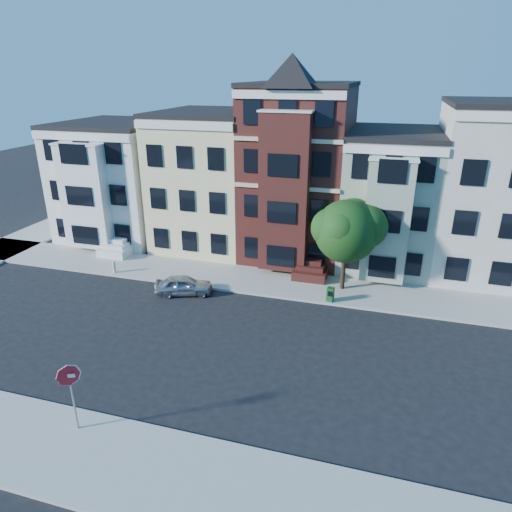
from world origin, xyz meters
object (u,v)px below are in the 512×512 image
(fire_hydrant, at_px, (114,268))
(parked_car, at_px, (184,285))
(stop_sign, at_px, (72,393))
(street_tree, at_px, (346,235))
(newspaper_box, at_px, (330,294))

(fire_hydrant, bearing_deg, parked_car, -13.45)
(stop_sign, bearing_deg, parked_car, 69.87)
(fire_hydrant, bearing_deg, stop_sign, -62.93)
(street_tree, relative_size, newspaper_box, 8.11)
(newspaper_box, bearing_deg, parked_car, -159.55)
(street_tree, height_order, fire_hydrant, street_tree)
(parked_car, relative_size, fire_hydrant, 5.39)
(street_tree, xyz_separation_m, newspaper_box, (-0.49, -1.97, -3.11))
(parked_car, height_order, stop_sign, stop_sign)
(street_tree, relative_size, stop_sign, 2.17)
(newspaper_box, xyz_separation_m, fire_hydrant, (-14.76, 0.10, -0.11))
(newspaper_box, relative_size, fire_hydrant, 1.33)
(newspaper_box, height_order, stop_sign, stop_sign)
(fire_hydrant, xyz_separation_m, stop_sign, (6.83, -13.37, 1.31))
(street_tree, bearing_deg, fire_hydrant, -173.00)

